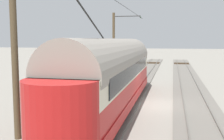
% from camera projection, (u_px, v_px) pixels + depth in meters
% --- Properties ---
extents(ground_plane, '(220.00, 220.00, 0.00)m').
position_uv_depth(ground_plane, '(156.00, 105.00, 17.65)').
color(ground_plane, gray).
extents(track_streetcar_siding, '(2.80, 80.00, 0.18)m').
position_uv_depth(track_streetcar_siding, '(195.00, 105.00, 17.40)').
color(track_streetcar_siding, '#666059').
rests_on(track_streetcar_siding, ground).
extents(track_adjacent_siding, '(2.80, 80.00, 0.18)m').
position_uv_depth(track_adjacent_siding, '(119.00, 101.00, 18.48)').
color(track_adjacent_siding, '#666059').
rests_on(track_adjacent_siding, ground).
extents(vintage_streetcar, '(2.65, 18.16, 5.79)m').
position_uv_depth(vintage_streetcar, '(113.00, 73.00, 16.37)').
color(vintage_streetcar, red).
rests_on(vintage_streetcar, ground).
extents(catenary_pole_foreground, '(3.17, 0.28, 7.15)m').
position_uv_depth(catenary_pole_foreground, '(114.00, 44.00, 30.03)').
color(catenary_pole_foreground, '#4C3D28').
rests_on(catenary_pole_foreground, ground).
extents(catenary_pole_mid_near, '(3.17, 0.28, 7.15)m').
position_uv_depth(catenary_pole_mid_near, '(17.00, 52.00, 11.27)').
color(catenary_pole_mid_near, '#4C3D28').
rests_on(catenary_pole_mid_near, ground).
extents(overhead_wire_run, '(2.97, 23.34, 0.18)m').
position_uv_depth(overhead_wire_run, '(125.00, 8.00, 20.44)').
color(overhead_wire_run, black).
rests_on(overhead_wire_run, ground).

